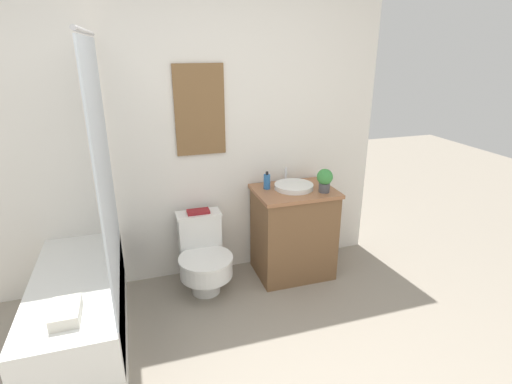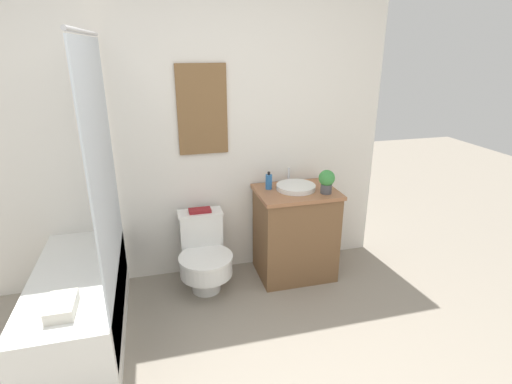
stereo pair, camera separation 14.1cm
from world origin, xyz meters
name	(u,v)px [view 2 (the right image)]	position (x,y,z in m)	size (l,w,h in m)	color
wall_back	(190,131)	(0.00, 1.89, 1.25)	(3.30, 0.07, 2.50)	white
shower_area	(81,298)	(-0.85, 1.19, 0.30)	(0.56, 1.33, 1.98)	white
toilet	(204,255)	(0.03, 1.58, 0.30)	(0.43, 0.56, 0.62)	white
vanity	(295,233)	(0.82, 1.59, 0.39)	(0.66, 0.51, 0.78)	brown
sink	(296,187)	(0.82, 1.62, 0.80)	(0.32, 0.36, 0.13)	white
soap_bottle	(269,182)	(0.60, 1.68, 0.84)	(0.05, 0.05, 0.15)	#2D6BB2
potted_plant	(327,180)	(1.02, 1.47, 0.89)	(0.13, 0.13, 0.19)	#4C4C51
book_on_tank	(200,210)	(0.03, 1.73, 0.63)	(0.18, 0.10, 0.02)	maroon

